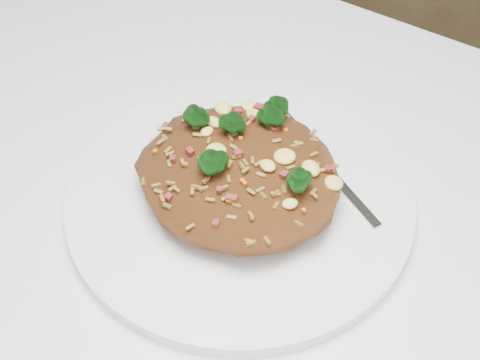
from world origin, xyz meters
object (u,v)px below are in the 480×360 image
Objects in this scene: dining_table at (234,337)px; plate at (240,197)px; fried_rice at (240,167)px; fork at (328,170)px.

dining_table is 4.01× the size of plate.
fried_rice reaches higher than dining_table.
plate is at bearing -75.22° from fried_rice.
fork is at bearing 85.39° from dining_table.
dining_table is at bearing -67.43° from fork.
plate is 0.08m from fork.
dining_table is 0.17m from fork.
fried_rice is (-0.00, 0.00, 0.04)m from plate.
fork is at bearing 50.19° from fried_rice.
fork is (0.05, 0.06, -0.03)m from fried_rice.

